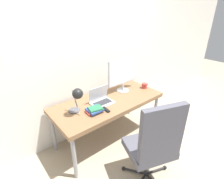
{
  "coord_description": "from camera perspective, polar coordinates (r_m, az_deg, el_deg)",
  "views": [
    {
      "loc": [
        -1.39,
        -1.4,
        1.97
      ],
      "look_at": [
        0.04,
        0.33,
        0.89
      ],
      "focal_mm": 28.0,
      "sensor_mm": 36.0,
      "label": 1
    }
  ],
  "objects": [
    {
      "name": "laptop",
      "position": [
        2.5,
        -3.57,
        -3.35
      ],
      "size": [
        0.31,
        0.23,
        0.24
      ],
      "color": "silver",
      "rests_on": "desk"
    },
    {
      "name": "ground_plane",
      "position": [
        2.79,
        3.91,
        -19.28
      ],
      "size": [
        12.0,
        12.0,
        0.0
      ],
      "primitive_type": "plane",
      "color": "tan"
    },
    {
      "name": "wall_back",
      "position": [
        2.69,
        -7.25,
        11.13
      ],
      "size": [
        8.0,
        0.05,
        2.6
      ],
      "color": "silver",
      "rests_on": "ground_plane"
    },
    {
      "name": "tv_remote",
      "position": [
        2.35,
        -1.99,
        -6.53
      ],
      "size": [
        0.05,
        0.15,
        0.02
      ],
      "color": "black",
      "rests_on": "desk"
    },
    {
      "name": "office_chair",
      "position": [
        2.04,
        13.64,
        -16.68
      ],
      "size": [
        0.63,
        0.62,
        1.14
      ],
      "color": "black",
      "rests_on": "ground_plane"
    },
    {
      "name": "desk",
      "position": [
        2.61,
        -1.24,
        -4.71
      ],
      "size": [
        1.66,
        0.74,
        0.71
      ],
      "color": "brown",
      "rests_on": "ground_plane"
    },
    {
      "name": "book_stack",
      "position": [
        2.31,
        -5.7,
        -6.6
      ],
      "size": [
        0.22,
        0.19,
        0.07
      ],
      "color": "#B2382D",
      "rests_on": "desk"
    },
    {
      "name": "desk_lamp",
      "position": [
        2.17,
        -11.33,
        -2.24
      ],
      "size": [
        0.15,
        0.28,
        0.38
      ],
      "color": "#4C4C51",
      "rests_on": "desk"
    },
    {
      "name": "mug",
      "position": [
        3.0,
        10.56,
        1.24
      ],
      "size": [
        0.13,
        0.09,
        0.08
      ],
      "color": "#B23833",
      "rests_on": "desk"
    },
    {
      "name": "monitor",
      "position": [
        2.76,
        3.66,
        5.49
      ],
      "size": [
        0.59,
        0.2,
        0.55
      ],
      "color": "#B7B7BC",
      "rests_on": "desk"
    }
  ]
}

